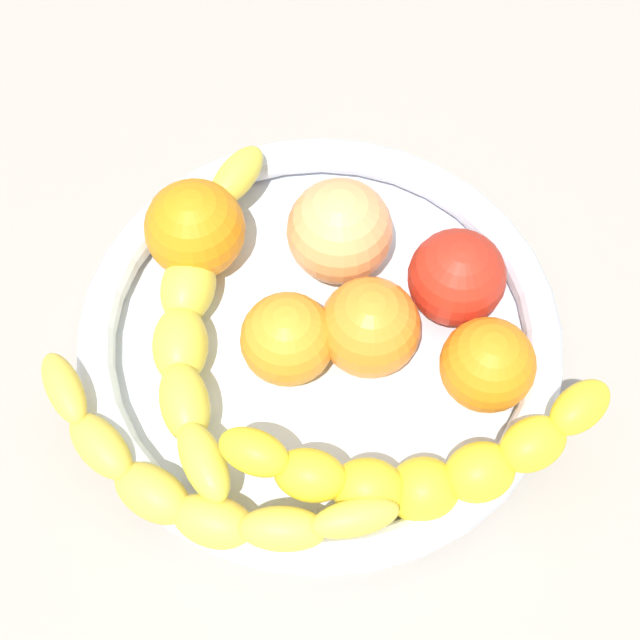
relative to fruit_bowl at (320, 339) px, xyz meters
The scene contains 11 objects.
kitchen_counter 3.60cm from the fruit_bowl, ahead, with size 120.00×120.00×3.00cm, color #A0978C.
fruit_bowl is the anchor object (origin of this frame).
banana_draped_left 8.13cm from the fruit_bowl, 96.18° to the left, with size 25.76×8.70×4.25cm.
banana_draped_right 11.76cm from the fruit_bowl, 137.66° to the right, with size 10.98×22.26×6.20cm.
banana_arching_top 13.29cm from the fruit_bowl, 156.96° to the left, with size 9.88×23.36×4.35cm.
orange_front 4.17cm from the fruit_bowl, 88.63° to the right, with size 6.33×6.33×6.33cm, color orange.
orange_mid_left 10.93cm from the fruit_bowl, 95.30° to the right, with size 5.88×5.88×5.88cm, color orange.
orange_mid_right 10.87cm from the fruit_bowl, 62.62° to the left, with size 6.63×6.63×6.63cm, color orange.
orange_rear 3.49cm from the fruit_bowl, 134.89° to the left, with size 5.90×5.90×5.90cm, color orange.
peach_blush 7.12cm from the fruit_bowl, ahead, with size 6.97×6.97×6.97cm, color #F9A964.
tomato_red 9.59cm from the fruit_bowl, 59.54° to the right, with size 6.30×6.30×6.30cm, color red.
Camera 1 is at (-27.64, -5.63, 59.93)cm, focal length 53.66 mm.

